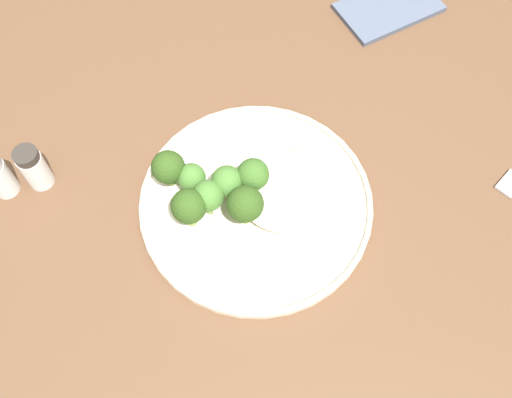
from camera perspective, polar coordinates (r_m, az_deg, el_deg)
The scene contains 20 objects.
ground at distance 1.42m, azimuth -1.63°, elevation -16.15°, with size 6.00×6.00×0.00m, color #665B51.
wooden_dining_table at distance 0.79m, azimuth -2.84°, elevation -6.64°, with size 1.40×1.00×0.74m.
dinner_plate at distance 0.73m, azimuth 0.00°, elevation -0.42°, with size 0.29×0.29×0.02m.
noodle_bed at distance 0.72m, azimuth 3.61°, elevation 0.89°, with size 0.14×0.12×0.03m.
seared_scallop_front_small at distance 0.72m, azimuth 5.17°, elevation 0.82°, with size 0.03×0.03×0.02m.
seared_scallop_right_edge at distance 0.73m, azimuth 2.20°, elevation 2.69°, with size 0.03×0.03×0.02m.
seared_scallop_half_hidden at distance 0.71m, azimuth 3.17°, elevation -0.52°, with size 0.03×0.03×0.01m.
seared_scallop_tiny_bay at distance 0.72m, azimuth -1.19°, elevation 0.74°, with size 0.02×0.02×0.01m.
seared_scallop_left_edge at distance 0.74m, azimuth 3.82°, elevation 3.79°, with size 0.03×0.03×0.02m.
broccoli_floret_rear_charred at distance 0.68m, azimuth -1.05°, elevation -0.53°, with size 0.04×0.04×0.07m.
broccoli_floret_right_tilted at distance 0.69m, azimuth -4.70°, elevation 0.28°, with size 0.04×0.04×0.06m.
broccoli_floret_left_leaning at distance 0.69m, azimuth -2.84°, elevation 1.69°, with size 0.04×0.04×0.06m.
broccoli_floret_split_head at distance 0.71m, azimuth -8.56°, elevation 3.06°, with size 0.04×0.04×0.06m.
broccoli_floret_tall_stalk at distance 0.71m, azimuth -6.31°, elevation 2.06°, with size 0.04×0.04×0.05m.
broccoli_floret_near_rim at distance 0.70m, azimuth -0.30°, elevation 2.33°, with size 0.04×0.04×0.06m.
broccoli_floret_beside_noodles at distance 0.68m, azimuth -6.58°, elevation -0.76°, with size 0.04×0.04×0.06m.
onion_sliver_curled_piece at distance 0.72m, azimuth -4.00°, elevation -0.58°, with size 0.04×0.01×0.00m, color silver.
onion_sliver_short_strip at distance 0.73m, azimuth -5.79°, elevation 0.83°, with size 0.05×0.01×0.00m, color silver.
folded_napkin at distance 0.95m, azimuth 12.84°, elevation 17.78°, with size 0.15×0.09×0.01m, color #4C566B.
pepper_shaker at distance 0.77m, azimuth -20.88°, elevation 2.88°, with size 0.03×0.03×0.07m.
Camera 1 is at (-0.04, -0.28, 1.39)m, focal length 40.96 mm.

